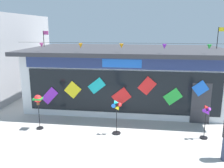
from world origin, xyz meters
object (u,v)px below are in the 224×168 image
object	(u,v)px
wind_spinner_far_left	(38,102)
wind_spinner_left	(117,112)
wind_spinner_center_left	(206,117)
kite_shop_building	(126,76)

from	to	relation	value
wind_spinner_far_left	wind_spinner_left	distance (m)	3.57
wind_spinner_far_left	wind_spinner_center_left	bearing A→B (deg)	-0.25
kite_shop_building	wind_spinner_far_left	world-z (taller)	kite_shop_building
kite_shop_building	wind_spinner_left	size ratio (longest dim) A/B	7.15
kite_shop_building	wind_spinner_left	world-z (taller)	kite_shop_building
kite_shop_building	wind_spinner_far_left	distance (m)	5.65
kite_shop_building	wind_spinner_center_left	world-z (taller)	kite_shop_building
kite_shop_building	wind_spinner_far_left	xyz separation A→B (m)	(-3.61, -4.33, -0.43)
wind_spinner_left	wind_spinner_center_left	bearing A→B (deg)	0.79
wind_spinner_far_left	wind_spinner_center_left	distance (m)	7.26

